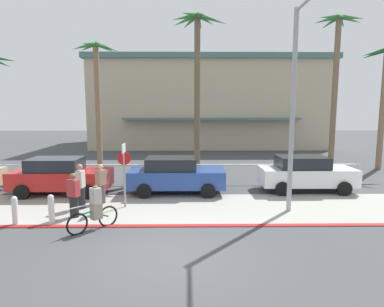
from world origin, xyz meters
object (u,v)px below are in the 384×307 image
Objects in this scene: palm_tree_2 at (97,77)px; car_red_1 at (60,176)px; bollard_0 at (51,208)px; pedestrian_2 at (74,197)px; car_blue_2 at (175,175)px; cyclist_teal_0 at (95,209)px; stop_sign_bike_lane at (124,166)px; palm_tree_4 at (336,59)px; bollard_2 at (15,210)px; car_white_3 at (305,173)px; pedestrian_1 at (101,185)px; streetlight_curb at (295,99)px; pedestrian_0 at (81,188)px; palm_tree_3 at (197,53)px.

palm_tree_2 is 1.86× the size of car_red_1.
pedestrian_2 reaches higher than bollard_0.
cyclist_teal_0 is at bearing -118.20° from car_blue_2.
stop_sign_bike_lane is at bearing -31.70° from car_red_1.
palm_tree_2 is 0.83× the size of palm_tree_4.
cyclist_teal_0 is (2.85, -0.48, 0.18)m from bollard_2.
pedestrian_1 is (-9.23, -1.94, -0.11)m from car_white_3.
car_white_3 reaches higher than bollard_0.
streetlight_curb reaches higher than stop_sign_bike_lane.
car_blue_2 is (5.24, -6.55, -5.08)m from palm_tree_2.
palm_tree_2 reaches higher than bollard_2.
palm_tree_2 is at bearing 135.53° from streetlight_curb.
car_red_1 is 2.46× the size of pedestrian_0.
stop_sign_bike_lane is at bearing 77.96° from cyclist_teal_0.
palm_tree_2 reaches higher than stop_sign_bike_lane.
palm_tree_4 reaches higher than palm_tree_2.
pedestrian_2 reaches higher than cyclist_teal_0.
pedestrian_0 is at bearing -122.00° from palm_tree_3.
palm_tree_2 is 4.98× the size of pedestrian_2.
palm_tree_4 reaches higher than pedestrian_2.
cyclist_teal_0 is (-0.52, -2.42, -0.98)m from stop_sign_bike_lane.
palm_tree_2 is 9.91m from pedestrian_1.
pedestrian_0 reaches higher than car_blue_2.
car_white_3 is at bearing 15.26° from pedestrian_0.
pedestrian_1 is at bearing -74.85° from palm_tree_2.
palm_tree_4 is at bearing 7.58° from palm_tree_3.
streetlight_curb reaches higher than bollard_0.
bollard_2 is (-1.15, -0.20, 0.00)m from bollard_0.
pedestrian_0 is at bearing 175.50° from streetlight_curb.
car_blue_2 is 4.90m from pedestrian_2.
pedestrian_2 is at bearing -136.52° from car_blue_2.
pedestrian_2 is at bearing -62.14° from car_red_1.
palm_tree_4 is 5.99× the size of pedestrian_2.
stop_sign_bike_lane reaches higher than pedestrian_1.
palm_tree_4 is at bearing 36.14° from bollard_0.
bollard_2 is at bearing -90.38° from palm_tree_2.
palm_tree_3 is (3.08, 7.46, 5.54)m from stop_sign_bike_lane.
car_red_1 is at bearing -90.42° from palm_tree_2.
bollard_2 is at bearing -90.33° from car_red_1.
bollard_0 is 0.10× the size of palm_tree_3.
stop_sign_bike_lane is at bearing -144.26° from palm_tree_4.
cyclist_teal_0 reaches higher than bollard_0.
streetlight_curb is 8.77m from pedestrian_2.
pedestrian_1 reaches higher than pedestrian_2.
palm_tree_2 is (-3.29, 8.71, 4.28)m from stop_sign_bike_lane.
pedestrian_0 reaches higher than cyclist_teal_0.
streetlight_curb is at bearing -7.25° from stop_sign_bike_lane.
car_blue_2 is at bearing 61.80° from cyclist_teal_0.
car_blue_2 is (1.94, 2.16, -0.81)m from stop_sign_bike_lane.
streetlight_curb is at bearing -16.46° from car_red_1.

